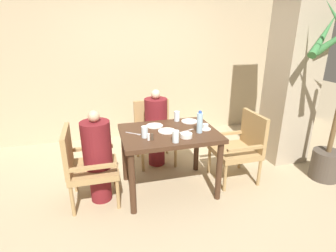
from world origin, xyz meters
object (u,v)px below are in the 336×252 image
object	(u,v)px
diner_in_left_chair	(98,156)
chair_far_side	(154,130)
plate_dessert_center	(189,121)
bowl_small	(186,135)
glass_tall_far	(177,116)
diner_in_far_chair	(156,127)
glass_tall_near	(176,136)
plate_main_left	(155,126)
plate_main_right	(167,131)
glass_tall_mid	(145,132)
chair_left_side	(85,164)
water_bottle	(200,123)
chair_right_side	(241,145)
teacup_with_saucer	(205,127)

from	to	relation	value
diner_in_left_chair	chair_far_side	xyz separation A→B (m)	(0.83, 0.83, -0.08)
plate_dessert_center	bowl_small	size ratio (longest dim) A/B	1.55
chair_far_side	glass_tall_far	distance (m)	0.64
diner_in_far_chair	glass_tall_near	world-z (taller)	diner_in_far_chair
plate_main_left	plate_dessert_center	xyz separation A→B (m)	(0.47, 0.05, 0.00)
plate_main_right	plate_dessert_center	world-z (taller)	same
plate_main_left	glass_tall_mid	world-z (taller)	glass_tall_mid
plate_main_left	glass_tall_far	xyz separation A→B (m)	(0.32, 0.12, 0.06)
plate_dessert_center	glass_tall_far	distance (m)	0.17
bowl_small	glass_tall_near	xyz separation A→B (m)	(-0.15, -0.09, 0.04)
plate_main_left	bowl_small	size ratio (longest dim) A/B	1.55
chair_far_side	plate_dessert_center	bearing A→B (deg)	-58.95
chair_left_side	water_bottle	bearing A→B (deg)	-5.76
chair_far_side	plate_main_right	size ratio (longest dim) A/B	4.36
diner_in_left_chair	plate_dessert_center	bearing A→B (deg)	12.38
chair_left_side	bowl_small	world-z (taller)	chair_left_side
plate_main_left	plate_main_right	distance (m)	0.24
bowl_small	chair_left_side	bearing A→B (deg)	168.32
chair_left_side	glass_tall_near	distance (m)	1.07
glass_tall_mid	plate_main_left	bearing A→B (deg)	60.75
chair_far_side	diner_in_far_chair	xyz separation A→B (m)	(-0.00, -0.14, 0.09)
diner_in_left_chair	diner_in_far_chair	distance (m)	1.07
diner_in_left_chair	glass_tall_near	size ratio (longest dim) A/B	8.52
chair_far_side	plate_dessert_center	world-z (taller)	chair_far_side
diner_in_far_chair	plate_main_right	xyz separation A→B (m)	(-0.02, -0.69, 0.20)
diner_in_far_chair	chair_right_side	xyz separation A→B (m)	(0.97, -0.68, -0.09)
plate_dessert_center	glass_tall_far	world-z (taller)	glass_tall_far
plate_dessert_center	water_bottle	bearing A→B (deg)	-92.54
diner_in_left_chair	plate_main_right	distance (m)	0.83
chair_right_side	water_bottle	bearing A→B (deg)	-168.50
glass_tall_far	chair_left_side	bearing A→B (deg)	-164.18
plate_dessert_center	glass_tall_mid	bearing A→B (deg)	-150.58
glass_tall_near	water_bottle	bearing A→B (deg)	29.31
diner_in_far_chair	glass_tall_mid	size ratio (longest dim) A/B	8.79
plate_main_left	glass_tall_near	bearing A→B (deg)	-78.37
chair_left_side	plate_main_right	size ratio (longest dim) A/B	4.36
glass_tall_far	teacup_with_saucer	bearing A→B (deg)	-58.29
chair_right_side	plate_main_left	size ratio (longest dim) A/B	4.36
diner_in_left_chair	diner_in_far_chair	xyz separation A→B (m)	(0.83, 0.68, 0.02)
bowl_small	glass_tall_far	bearing A→B (deg)	83.55
plate_main_right	water_bottle	world-z (taller)	water_bottle
glass_tall_mid	glass_tall_far	bearing A→B (deg)	41.21
chair_far_side	diner_in_far_chair	distance (m)	0.17
plate_dessert_center	diner_in_left_chair	bearing A→B (deg)	-167.62
plate_main_right	water_bottle	distance (m)	0.39
plate_main_left	teacup_with_saucer	distance (m)	0.62
glass_tall_far	plate_dessert_center	bearing A→B (deg)	-26.85
diner_in_left_chair	plate_main_left	world-z (taller)	diner_in_left_chair
teacup_with_saucer	water_bottle	bearing A→B (deg)	-143.27
chair_left_side	bowl_small	size ratio (longest dim) A/B	6.76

